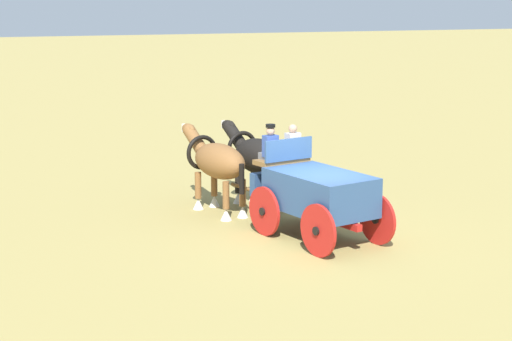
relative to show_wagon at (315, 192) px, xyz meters
name	(u,v)px	position (x,y,z in m)	size (l,w,h in m)	color
ground_plane	(319,240)	(-0.17, -0.04, -1.16)	(220.00, 220.00, 0.00)	#9E8C4C
show_wagon	(315,192)	(0.00, 0.00, 0.00)	(5.70, 2.57, 2.67)	#2D4C7A
draft_horse_near	(217,162)	(3.26, 1.42, 0.23)	(3.08, 1.39, 2.27)	brown
draft_horse_off	(257,157)	(3.55, 0.15, 0.23)	(2.96, 1.40, 2.27)	black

